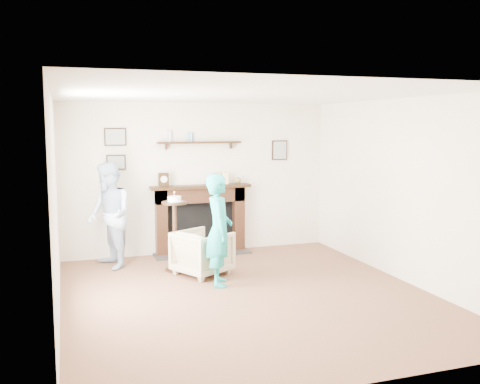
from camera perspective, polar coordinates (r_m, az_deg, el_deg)
name	(u,v)px	position (r m, az deg, el deg)	size (l,w,h in m)	color
ground	(248,295)	(6.86, 0.85, -10.98)	(5.00, 5.00, 0.00)	brown
room_shell	(231,163)	(7.19, -0.95, 3.07)	(4.54, 5.02, 2.52)	#F4E8CF
armchair	(203,274)	(7.80, -4.00, -8.75)	(0.68, 0.70, 0.64)	tan
man	(111,268)	(8.35, -13.63, -7.86)	(0.78, 0.61, 1.60)	silver
woman	(219,284)	(7.31, -2.23, -9.82)	(0.54, 0.36, 1.49)	#1EAF99
pedestal_table	(175,222)	(7.88, -6.98, -3.20)	(0.37, 0.37, 1.18)	black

